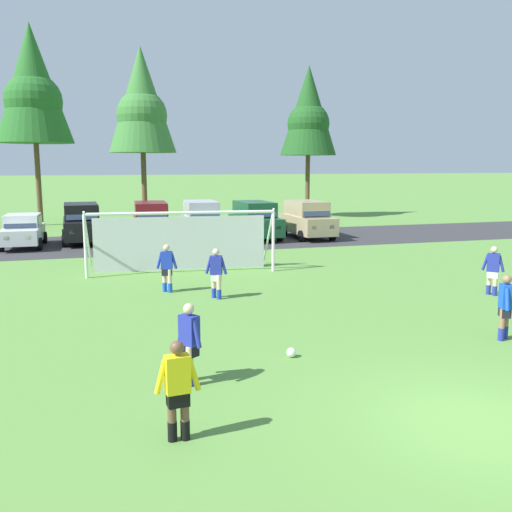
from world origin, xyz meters
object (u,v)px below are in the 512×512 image
object	(u,v)px
player_winger_right	(505,307)
parked_car_slot_center_right	(255,220)
parked_car_slot_center_left	(151,221)
parked_car_slot_right	(307,219)
parked_car_slot_left	(82,223)
soccer_ball	(291,352)
player_defender_far	(216,274)
player_winger_left	(189,344)
player_striker_near	(493,271)
parked_car_slot_center	(202,219)
referee	(178,391)
player_midfield_center	(167,268)
parked_car_slot_far_left	(23,231)
soccer_goal	(181,239)

from	to	relation	value
player_winger_right	parked_car_slot_center_right	bearing A→B (deg)	92.07
parked_car_slot_center_left	parked_car_slot_right	world-z (taller)	same
parked_car_slot_left	soccer_ball	bearing A→B (deg)	-76.90
player_defender_far	player_winger_left	size ratio (longest dim) A/B	1.00
player_striker_near	parked_car_slot_center_left	size ratio (longest dim) A/B	0.35
player_winger_right	parked_car_slot_center	bearing A→B (deg)	99.70
player_winger_left	parked_car_slot_center_left	size ratio (longest dim) A/B	0.35
player_striker_near	player_winger_right	xyz separation A→B (m)	(-2.97, -4.13, 0.00)
player_defender_far	parked_car_slot_center_right	world-z (taller)	parked_car_slot_center_right
parked_car_slot_left	parked_car_slot_center	bearing A→B (deg)	1.37
referee	player_midfield_center	world-z (taller)	same
player_defender_far	soccer_ball	bearing A→B (deg)	-85.74
player_defender_far	parked_car_slot_left	size ratio (longest dim) A/B	0.35
soccer_ball	player_winger_left	distance (m)	2.70
referee	player_defender_far	world-z (taller)	same
player_defender_far	parked_car_slot_far_left	xyz separation A→B (m)	(-7.31, 13.86, 0.05)
player_striker_near	parked_car_slot_right	distance (m)	15.36
player_striker_near	player_midfield_center	xyz separation A→B (m)	(-10.34, 3.45, 0.00)
referee	player_striker_near	size ratio (longest dim) A/B	1.00
player_winger_left	parked_car_slot_far_left	world-z (taller)	parked_car_slot_far_left
player_defender_far	parked_car_slot_center_right	distance (m)	14.59
referee	parked_car_slot_left	distance (m)	23.96
parked_car_slot_center_right	player_defender_far	bearing A→B (deg)	-111.06
player_striker_near	parked_car_slot_center_left	world-z (taller)	parked_car_slot_center_left
referee	player_winger_left	size ratio (longest dim) A/B	1.00
player_winger_right	parked_car_slot_center	distance (m)	21.46
referee	parked_car_slot_right	distance (m)	24.89
parked_car_slot_center_left	player_winger_left	bearing A→B (deg)	-93.75
parked_car_slot_left	parked_car_slot_center	size ratio (longest dim) A/B	1.00
player_defender_far	parked_car_slot_center_left	size ratio (longest dim) A/B	0.35
parked_car_slot_left	parked_car_slot_center_left	bearing A→B (deg)	0.92
player_winger_right	parked_car_slot_left	world-z (taller)	parked_car_slot_left
player_striker_near	soccer_goal	bearing A→B (deg)	142.50
soccer_goal	parked_car_slot_center_left	xyz separation A→B (m)	(-0.22, 9.80, -0.18)
soccer_goal	parked_car_slot_left	distance (m)	10.53
soccer_ball	parked_car_slot_center	world-z (taller)	parked_car_slot_center
player_striker_near	parked_car_slot_far_left	distance (m)	22.75
player_midfield_center	parked_car_slot_center_right	size ratio (longest dim) A/B	0.35
soccer_ball	parked_car_slot_right	size ratio (longest dim) A/B	0.05
parked_car_slot_left	parked_car_slot_right	world-z (taller)	same
player_striker_near	player_midfield_center	distance (m)	10.90
soccer_goal	player_winger_left	distance (m)	12.02
soccer_goal	player_defender_far	size ratio (longest dim) A/B	4.61
player_defender_far	parked_car_slot_far_left	distance (m)	15.66
player_winger_left	parked_car_slot_center_right	world-z (taller)	parked_car_slot_center_right
player_striker_near	parked_car_slot_far_left	size ratio (longest dim) A/B	0.39
player_winger_left	parked_car_slot_right	size ratio (longest dim) A/B	0.35
player_midfield_center	parked_car_slot_center_left	xyz separation A→B (m)	(0.82, 13.48, 0.29)
soccer_goal	player_defender_far	distance (m)	5.09
player_midfield_center	parked_car_slot_center	xyz separation A→B (m)	(3.76, 13.58, 0.29)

